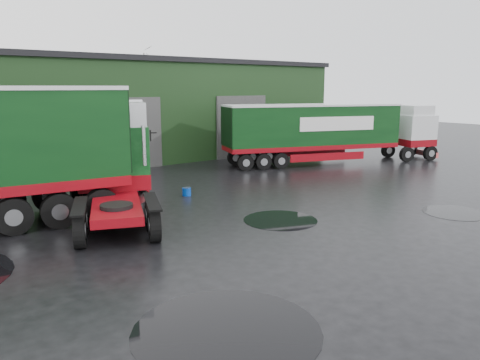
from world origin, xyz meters
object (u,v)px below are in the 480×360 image
at_px(warehouse, 87,109).
at_px(hero_tractor, 114,164).
at_px(tree_back_b, 132,96).
at_px(wash_bucket, 187,192).
at_px(lorry_right, 312,134).

bearing_deg(warehouse, hero_tractor, -107.76).
relative_size(warehouse, tree_back_b, 4.32).
distance_m(warehouse, hero_tractor, 16.31).
distance_m(hero_tractor, tree_back_b, 28.66).
height_order(wash_bucket, tree_back_b, tree_back_b).
bearing_deg(hero_tractor, tree_back_b, 85.79).
height_order(hero_tractor, lorry_right, hero_tractor).
xyz_separation_m(hero_tractor, wash_bucket, (4.06, 2.05, -1.87)).
bearing_deg(lorry_right, tree_back_b, -155.50).
bearing_deg(tree_back_b, wash_bucket, -110.79).
xyz_separation_m(warehouse, wash_bucket, (-0.90, -13.45, -2.98)).
bearing_deg(lorry_right, wash_bucket, -55.96).
xyz_separation_m(warehouse, lorry_right, (9.41, -11.00, -1.35)).
xyz_separation_m(warehouse, hero_tractor, (-4.97, -15.50, -1.12)).
bearing_deg(tree_back_b, hero_tractor, -116.95).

